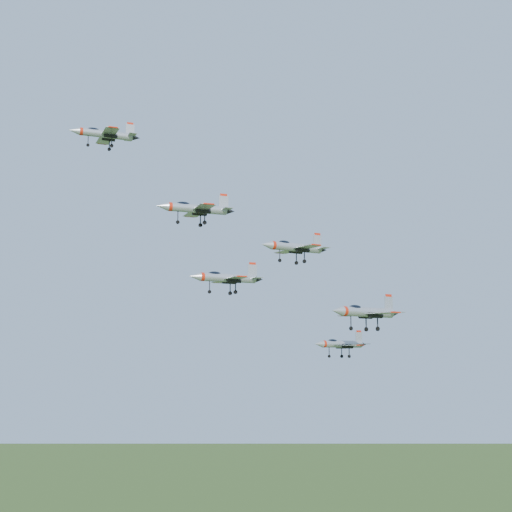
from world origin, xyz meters
TOP-DOWN VIEW (x-y plane):
  - jet_lead at (-12.21, 9.12)m, footprint 10.95×9.27m
  - jet_left_high at (-0.12, 1.69)m, footprint 12.45×10.56m
  - jet_right_high at (3.56, -17.72)m, footprint 10.58×8.78m
  - jet_left_low at (11.08, 9.84)m, footprint 13.51×11.39m
  - jet_right_low at (22.33, -11.99)m, footprint 13.98×11.49m
  - jet_trail at (26.76, -1.50)m, footprint 11.10×9.19m

SIDE VIEW (x-z plane):
  - jet_trail at x=26.76m, z-range 122.52..125.49m
  - jet_right_low at x=22.33m, z-range 126.85..130.60m
  - jet_left_low at x=11.08m, z-range 133.41..137.05m
  - jet_right_high at x=3.56m, z-range 135.00..137.83m
  - jet_left_high at x=-0.12m, z-range 142.82..146.19m
  - jet_lead at x=-12.21m, z-range 154.52..157.48m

